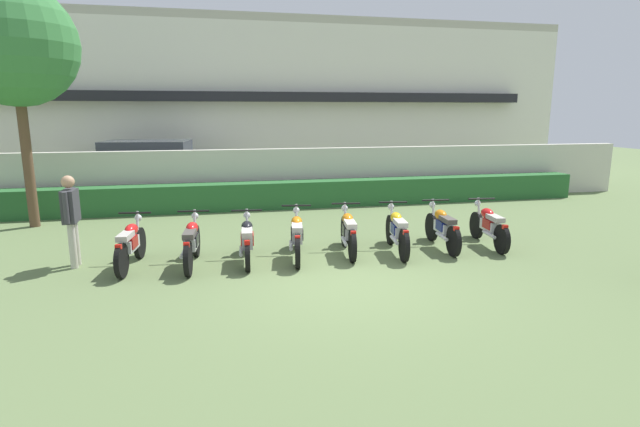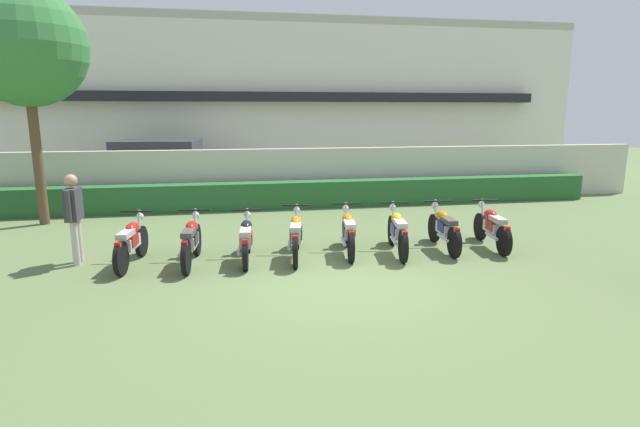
# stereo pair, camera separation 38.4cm
# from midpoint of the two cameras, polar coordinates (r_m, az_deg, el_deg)

# --- Properties ---
(ground) EXTENTS (60.00, 60.00, 0.00)m
(ground) POSITION_cam_midpoint_polar(r_m,az_deg,el_deg) (8.57, 1.47, -7.81)
(ground) COLOR #607547
(building) EXTENTS (25.16, 6.50, 6.44)m
(building) POSITION_cam_midpoint_polar(r_m,az_deg,el_deg) (22.67, -7.80, 12.46)
(building) COLOR silver
(building) RESTS_ON ground
(compound_wall) EXTENTS (23.90, 0.30, 1.72)m
(compound_wall) POSITION_cam_midpoint_polar(r_m,az_deg,el_deg) (15.61, -5.25, 4.24)
(compound_wall) COLOR beige
(compound_wall) RESTS_ON ground
(hedge_row) EXTENTS (19.12, 0.70, 0.79)m
(hedge_row) POSITION_cam_midpoint_polar(r_m,az_deg,el_deg) (14.99, -4.87, 2.15)
(hedge_row) COLOR #28602D
(hedge_row) RESTS_ON ground
(parked_car) EXTENTS (4.73, 2.62, 1.89)m
(parked_car) POSITION_cam_midpoint_polar(r_m,az_deg,el_deg) (17.70, -19.13, 4.78)
(parked_car) COLOR silver
(parked_car) RESTS_ON ground
(tree_near_inspector) EXTENTS (2.89, 2.89, 5.83)m
(tree_near_inspector) POSITION_cam_midpoint_polar(r_m,az_deg,el_deg) (14.37, -32.26, 15.94)
(tree_near_inspector) COLOR brown
(tree_near_inspector) RESTS_ON ground
(motorcycle_in_row_0) EXTENTS (0.60, 1.82, 0.96)m
(motorcycle_in_row_0) POSITION_cam_midpoint_polar(r_m,az_deg,el_deg) (9.91, -21.90, -3.25)
(motorcycle_in_row_0) COLOR black
(motorcycle_in_row_0) RESTS_ON ground
(motorcycle_in_row_1) EXTENTS (0.60, 1.87, 0.97)m
(motorcycle_in_row_1) POSITION_cam_midpoint_polar(r_m,az_deg,el_deg) (9.65, -15.55, -3.18)
(motorcycle_in_row_1) COLOR black
(motorcycle_in_row_1) RESTS_ON ground
(motorcycle_in_row_2) EXTENTS (0.60, 1.77, 0.94)m
(motorcycle_in_row_2) POSITION_cam_midpoint_polar(r_m,az_deg,el_deg) (9.68, -9.44, -2.98)
(motorcycle_in_row_2) COLOR black
(motorcycle_in_row_2) RESTS_ON ground
(motorcycle_in_row_3) EXTENTS (0.62, 1.95, 0.98)m
(motorcycle_in_row_3) POSITION_cam_midpoint_polar(r_m,az_deg,el_deg) (9.81, -3.79, -2.51)
(motorcycle_in_row_3) COLOR black
(motorcycle_in_row_3) RESTS_ON ground
(motorcycle_in_row_4) EXTENTS (0.60, 1.83, 0.97)m
(motorcycle_in_row_4) POSITION_cam_midpoint_polar(r_m,az_deg,el_deg) (10.11, 2.16, -2.09)
(motorcycle_in_row_4) COLOR black
(motorcycle_in_row_4) RESTS_ON ground
(motorcycle_in_row_5) EXTENTS (0.62, 1.94, 0.98)m
(motorcycle_in_row_5) POSITION_cam_midpoint_polar(r_m,az_deg,el_deg) (10.28, 7.74, -1.95)
(motorcycle_in_row_5) COLOR black
(motorcycle_in_row_5) RESTS_ON ground
(motorcycle_in_row_6) EXTENTS (0.60, 1.89, 0.97)m
(motorcycle_in_row_6) POSITION_cam_midpoint_polar(r_m,az_deg,el_deg) (10.76, 12.81, -1.54)
(motorcycle_in_row_6) COLOR black
(motorcycle_in_row_6) RESTS_ON ground
(motorcycle_in_row_7) EXTENTS (0.60, 1.89, 0.96)m
(motorcycle_in_row_7) POSITION_cam_midpoint_polar(r_m,az_deg,el_deg) (11.22, 17.82, -1.30)
(motorcycle_in_row_7) COLOR black
(motorcycle_in_row_7) RESTS_ON ground
(inspector_person) EXTENTS (0.23, 0.69, 1.71)m
(inspector_person) POSITION_cam_midpoint_polar(r_m,az_deg,el_deg) (10.30, -27.53, 0.04)
(inspector_person) COLOR beige
(inspector_person) RESTS_ON ground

